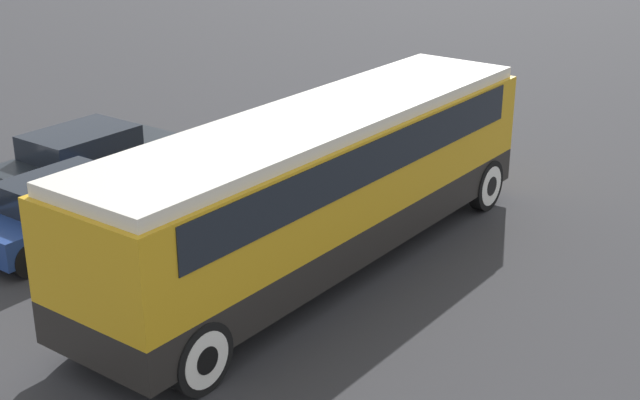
{
  "coord_description": "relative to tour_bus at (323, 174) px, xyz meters",
  "views": [
    {
      "loc": [
        -12.48,
        -9.38,
        7.52
      ],
      "look_at": [
        0.0,
        0.0,
        1.4
      ],
      "focal_mm": 50.0,
      "sensor_mm": 36.0,
      "label": 1
    }
  ],
  "objects": [
    {
      "name": "ground_plane",
      "position": [
        -0.1,
        -0.0,
        -1.89
      ],
      "size": [
        120.0,
        120.0,
        0.0
      ],
      "primitive_type": "plane",
      "color": "#2D2D30"
    },
    {
      "name": "tour_bus",
      "position": [
        0.0,
        0.0,
        0.0
      ],
      "size": [
        11.16,
        2.62,
        3.11
      ],
      "color": "black",
      "rests_on": "ground_plane"
    },
    {
      "name": "parked_car_near",
      "position": [
        0.19,
        7.22,
        -1.19
      ],
      "size": [
        4.72,
        1.96,
        1.4
      ],
      "color": "black",
      "rests_on": "ground_plane"
    },
    {
      "name": "parked_car_mid",
      "position": [
        -2.14,
        4.95,
        -1.18
      ],
      "size": [
        4.25,
        1.8,
        1.41
      ],
      "color": "navy",
      "rests_on": "ground_plane"
    }
  ]
}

